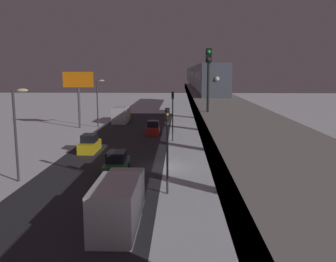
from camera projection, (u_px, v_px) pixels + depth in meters
The scene contains 15 objects.
ground_plane at pixel (162, 167), 34.93m from camera, with size 240.00×240.00×0.00m, color silver.
avenue_asphalt at pixel (106, 166), 35.09m from camera, with size 11.00×89.45×0.01m, color #28282D.
elevated_railway at pixel (217, 109), 33.88m from camera, with size 5.00×89.45×6.41m.
subway_train at pixel (198, 75), 71.47m from camera, with size 2.94×74.07×3.40m.
rail_signal at pixel (208, 69), 23.14m from camera, with size 0.36×0.41×4.00m.
sedan_green at pixel (117, 165), 32.66m from camera, with size 1.91×4.57×1.97m.
sedan_yellow at pixel (90, 144), 41.59m from camera, with size 1.80×4.21×1.97m.
sedan_red at pixel (153, 129), 53.03m from camera, with size 1.80×4.02×1.97m.
box_truck at pixel (121, 115), 65.48m from camera, with size 2.40×7.40×2.80m.
delivery_van at pixel (119, 202), 21.79m from camera, with size 2.40×7.40×2.80m.
traffic_light_near at pixel (167, 138), 26.61m from camera, with size 0.32×0.44×6.40m.
traffic_light_mid at pixel (173, 109), 47.19m from camera, with size 0.32×0.44×6.40m.
commercial_billboard at pixel (78, 85), 57.92m from camera, with size 4.80×0.36×8.90m.
street_lamp_near at pixel (18, 124), 29.57m from camera, with size 1.35×0.44×7.65m.
street_lamp_far at pixel (99, 97), 59.16m from camera, with size 1.35×0.44×7.65m.
Camera 1 is at (-1.64, 33.89, 9.00)m, focal length 39.29 mm.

